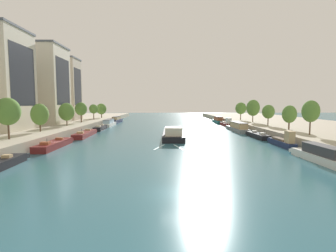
% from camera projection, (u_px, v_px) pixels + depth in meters
% --- Properties ---
extents(ground_plane, '(400.00, 400.00, 0.00)m').
position_uv_depth(ground_plane, '(175.00, 193.00, 23.45)').
color(ground_plane, '#2D6070').
extents(quay_left, '(36.00, 170.00, 2.01)m').
position_uv_depth(quay_left, '(31.00, 127.00, 77.54)').
color(quay_left, '#B2A893').
rests_on(quay_left, ground).
extents(quay_right, '(36.00, 170.00, 2.01)m').
position_uv_depth(quay_right, '(301.00, 127.00, 78.73)').
color(quay_right, '#B2A893').
rests_on(quay_right, ground).
extents(barge_midriver, '(5.48, 24.44, 3.03)m').
position_uv_depth(barge_midriver, '(173.00, 133.00, 62.85)').
color(barge_midriver, black).
rests_on(barge_midriver, ground).
extents(wake_behind_barge, '(5.60, 5.96, 0.03)m').
position_uv_depth(wake_behind_barge, '(169.00, 147.00, 47.85)').
color(wake_behind_barge, '#A0CCD6').
rests_on(wake_behind_barge, ground).
extents(moored_boat_left_midway, '(2.79, 13.19, 2.22)m').
position_uv_depth(moored_boat_left_midway, '(54.00, 144.00, 47.56)').
color(moored_boat_left_midway, maroon).
rests_on(moored_boat_left_midway, ground).
extents(moored_boat_left_gap_after, '(3.08, 14.57, 2.25)m').
position_uv_depth(moored_boat_left_gap_after, '(85.00, 134.00, 63.81)').
color(moored_boat_left_gap_after, maroon).
rests_on(moored_boat_left_gap_after, ground).
extents(moored_boat_left_end, '(2.69, 11.67, 2.31)m').
position_uv_depth(moored_boat_left_end, '(101.00, 128.00, 79.23)').
color(moored_boat_left_end, black).
rests_on(moored_boat_left_end, ground).
extents(moored_boat_left_near, '(3.08, 14.38, 2.41)m').
position_uv_depth(moored_boat_left_near, '(109.00, 123.00, 93.24)').
color(moored_boat_left_near, silver).
rests_on(moored_boat_left_near, ground).
extents(moored_boat_left_downstream, '(2.85, 13.91, 2.68)m').
position_uv_depth(moored_boat_left_downstream, '(117.00, 120.00, 108.85)').
color(moored_boat_left_downstream, '#1E284C').
rests_on(moored_boat_left_downstream, ground).
extents(moored_boat_right_upstream, '(2.73, 12.06, 2.45)m').
position_uv_depth(moored_boat_right_upstream, '(320.00, 155.00, 35.73)').
color(moored_boat_right_upstream, silver).
rests_on(moored_boat_right_upstream, ground).
extents(moored_boat_right_lone, '(1.71, 10.06, 3.24)m').
position_uv_depth(moored_boat_right_lone, '(283.00, 142.00, 48.56)').
color(moored_boat_right_lone, '#1E284C').
rests_on(moored_boat_right_lone, ground).
extents(moored_boat_right_gap_after, '(2.18, 10.93, 2.21)m').
position_uv_depth(moored_boat_right_gap_after, '(257.00, 135.00, 60.84)').
color(moored_boat_right_gap_after, black).
rests_on(moored_boat_right_gap_after, ground).
extents(moored_boat_right_second, '(3.02, 16.84, 2.75)m').
position_uv_depth(moored_boat_right_second, '(238.00, 127.00, 75.18)').
color(moored_boat_right_second, gray).
rests_on(moored_boat_right_second, ground).
extents(moored_boat_right_downstream, '(2.20, 11.82, 3.13)m').
position_uv_depth(moored_boat_right_downstream, '(226.00, 123.00, 92.72)').
color(moored_boat_right_downstream, maroon).
rests_on(moored_boat_right_downstream, ground).
extents(moored_boat_right_midway, '(2.80, 14.40, 2.78)m').
position_uv_depth(moored_boat_right_midway, '(218.00, 120.00, 106.94)').
color(moored_boat_right_midway, '#23666B').
rests_on(moored_boat_right_midway, ground).
extents(tree_left_end_of_row, '(4.11, 4.11, 7.14)m').
position_uv_depth(tree_left_end_of_row, '(8.00, 112.00, 43.80)').
color(tree_left_end_of_row, brown).
rests_on(tree_left_end_of_row, quay_left).
extents(tree_left_past_mid, '(3.68, 3.68, 6.11)m').
position_uv_depth(tree_left_past_mid, '(40.00, 114.00, 55.69)').
color(tree_left_past_mid, brown).
rests_on(tree_left_past_mid, quay_left).
extents(tree_left_by_lamp, '(4.20, 4.20, 6.26)m').
position_uv_depth(tree_left_by_lamp, '(67.00, 112.00, 70.50)').
color(tree_left_by_lamp, brown).
rests_on(tree_left_by_lamp, quay_left).
extents(tree_left_midway, '(3.81, 3.81, 6.46)m').
position_uv_depth(tree_left_midway, '(81.00, 109.00, 82.69)').
color(tree_left_midway, brown).
rests_on(tree_left_midway, quay_left).
extents(tree_left_third, '(3.32, 3.32, 5.78)m').
position_uv_depth(tree_left_third, '(94.00, 109.00, 97.19)').
color(tree_left_third, brown).
rests_on(tree_left_third, quay_left).
extents(tree_left_second, '(4.25, 4.25, 6.07)m').
position_uv_depth(tree_left_second, '(101.00, 109.00, 108.82)').
color(tree_left_second, brown).
rests_on(tree_left_second, quay_left).
extents(tree_right_midway, '(3.26, 3.26, 6.75)m').
position_uv_depth(tree_right_midway, '(311.00, 111.00, 49.58)').
color(tree_right_midway, brown).
rests_on(tree_right_midway, quay_right).
extents(tree_right_far, '(3.27, 3.27, 5.70)m').
position_uv_depth(tree_right_far, '(289.00, 114.00, 59.93)').
color(tree_right_far, brown).
rests_on(tree_right_far, quay_right).
extents(tree_right_second, '(3.41, 3.41, 5.77)m').
position_uv_depth(tree_right_second, '(268.00, 112.00, 71.41)').
color(tree_right_second, brown).
rests_on(tree_right_second, quay_right).
extents(tree_right_nearest, '(4.24, 4.24, 7.34)m').
position_uv_depth(tree_right_nearest, '(253.00, 108.00, 83.50)').
color(tree_right_nearest, brown).
rests_on(tree_right_nearest, quay_right).
extents(tree_right_third, '(3.95, 3.95, 6.50)m').
position_uv_depth(tree_right_third, '(241.00, 108.00, 94.90)').
color(tree_right_third, brown).
rests_on(tree_right_third, quay_right).
extents(building_left_far_end, '(14.74, 12.74, 23.34)m').
position_uv_depth(building_left_far_end, '(39.00, 85.00, 76.64)').
color(building_left_far_end, beige).
rests_on(building_left_far_end, quay_left).
extents(building_left_corner, '(11.14, 9.71, 22.74)m').
position_uv_depth(building_left_corner, '(63.00, 89.00, 94.92)').
color(building_left_corner, '#B2A38E').
rests_on(building_left_corner, quay_left).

